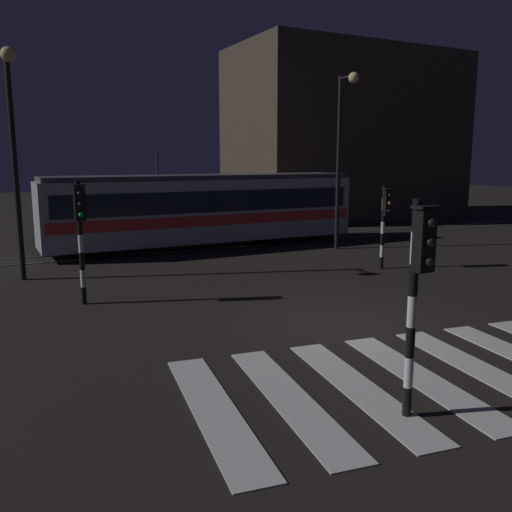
{
  "coord_description": "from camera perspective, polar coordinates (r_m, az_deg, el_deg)",
  "views": [
    {
      "loc": [
        -7.56,
        -10.24,
        3.95
      ],
      "look_at": [
        -1.12,
        2.31,
        1.4
      ],
      "focal_mm": 37.91,
      "sensor_mm": 36.0,
      "label": 1
    }
  ],
  "objects": [
    {
      "name": "street_lamp_trackside_right",
      "position": [
        23.8,
        9.1,
        11.88
      ],
      "size": [
        0.44,
        1.21,
        7.42
      ],
      "color": "black",
      "rests_on": "ground"
    },
    {
      "name": "crosswalk_zebra",
      "position": [
        10.91,
        19.79,
        -11.56
      ],
      "size": [
        10.31,
        5.8,
        0.02
      ],
      "color": "silver",
      "rests_on": "ground"
    },
    {
      "name": "ground_plane",
      "position": [
        13.33,
        8.91,
        -7.12
      ],
      "size": [
        120.0,
        120.0,
        0.0
      ],
      "primitive_type": "plane",
      "color": "black"
    },
    {
      "name": "tram",
      "position": [
        24.34,
        -5.47,
        4.99
      ],
      "size": [
        14.22,
        2.58,
        4.15
      ],
      "color": "#B2BCC1",
      "rests_on": "ground"
    },
    {
      "name": "rail_far",
      "position": [
        24.76,
        -9.05,
        0.97
      ],
      "size": [
        80.0,
        0.12,
        0.03
      ],
      "primitive_type": "cube",
      "color": "#59595E",
      "rests_on": "ground"
    },
    {
      "name": "traffic_light_corner_far_left",
      "position": [
        15.17,
        -18.04,
        3.22
      ],
      "size": [
        0.36,
        0.42,
        3.37
      ],
      "color": "black",
      "rests_on": "ground"
    },
    {
      "name": "traffic_light_kerb_mid_left",
      "position": [
        8.28,
        16.73,
        -2.18
      ],
      "size": [
        0.36,
        0.42,
        3.38
      ],
      "color": "black",
      "rests_on": "ground"
    },
    {
      "name": "street_lamp_trackside_left",
      "position": [
        18.82,
        -24.24,
        11.21
      ],
      "size": [
        0.44,
        1.21,
        7.19
      ],
      "color": "black",
      "rests_on": "ground"
    },
    {
      "name": "rail_near",
      "position": [
        23.41,
        -7.95,
        0.47
      ],
      "size": [
        80.0,
        0.12,
        0.03
      ],
      "primitive_type": "cube",
      "color": "#59595E",
      "rests_on": "ground"
    },
    {
      "name": "traffic_light_corner_far_right",
      "position": [
        19.87,
        13.47,
        4.27
      ],
      "size": [
        0.36,
        0.42,
        3.0
      ],
      "color": "black",
      "rests_on": "ground"
    },
    {
      "name": "building_backdrop",
      "position": [
        38.22,
        9.49,
        12.41
      ],
      "size": [
        15.32,
        8.0,
        10.98
      ],
      "primitive_type": "cube",
      "color": "#42382D",
      "rests_on": "ground"
    }
  ]
}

